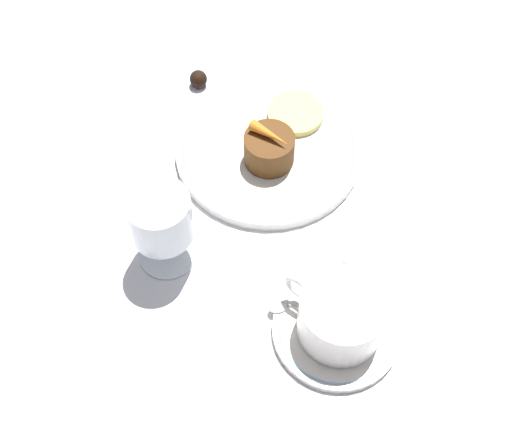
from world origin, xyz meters
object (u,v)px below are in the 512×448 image
Objects in this scene: dinner_plate at (268,149)px; wine_glass at (161,221)px; dessert_cake at (269,149)px; fork at (382,221)px; coffee_cup at (341,316)px.

dinner_plate is 2.14× the size of wine_glass.
fork is at bearing -175.29° from dessert_cake.
coffee_cup is 0.24m from dessert_cake.
wine_glass reaches higher than fork.
coffee_cup is 0.22m from wine_glass.
dinner_plate is at bearing -36.81° from coffee_cup.
dinner_plate reaches higher than fork.
fork is at bearing -133.07° from wine_glass.
dinner_plate is at bearing -91.31° from wine_glass.
dessert_cake is at bearing -35.49° from coffee_cup.
dinner_plate is 0.27m from coffee_cup.
dessert_cake reaches higher than fork.
dessert_cake is at bearing 4.71° from fork.
wine_glass reaches higher than coffee_cup.
coffee_cup is 1.06× the size of wine_glass.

